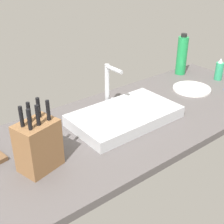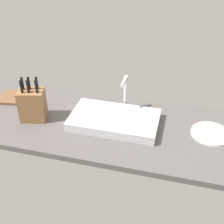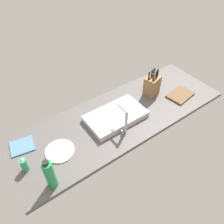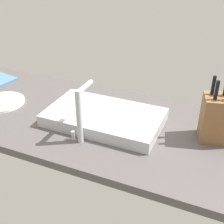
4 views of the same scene
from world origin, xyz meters
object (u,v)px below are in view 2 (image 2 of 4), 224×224
at_px(knife_block, 32,105).
at_px(cutting_board, 18,98).
at_px(sink_basin, 114,120).
at_px(dinner_plate, 211,133).
at_px(faucet, 125,91).

height_order(knife_block, cutting_board, knife_block).
distance_m(sink_basin, dinner_plate, 0.55).
relative_size(knife_block, dinner_plate, 1.23).
height_order(faucet, knife_block, knife_block).
relative_size(sink_basin, faucet, 2.20).
xyz_separation_m(faucet, cutting_board, (-0.73, -0.04, -0.13)).
bearing_deg(knife_block, sink_basin, -5.88).
bearing_deg(dinner_plate, knife_block, -173.98).
bearing_deg(dinner_plate, cutting_board, 176.44).
height_order(faucet, cutting_board, faucet).
xyz_separation_m(knife_block, dinner_plate, (1.03, 0.11, -0.09)).
bearing_deg(faucet, cutting_board, -176.50).
height_order(faucet, dinner_plate, faucet).
relative_size(faucet, knife_block, 0.86).
height_order(cutting_board, dinner_plate, cutting_board).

